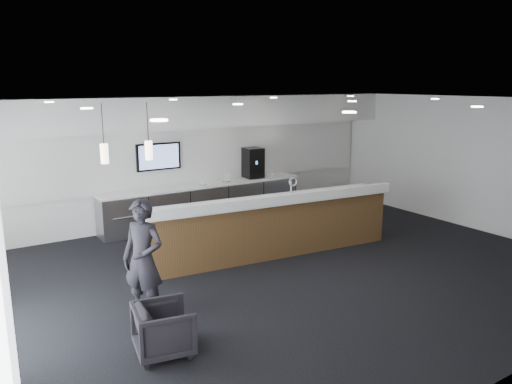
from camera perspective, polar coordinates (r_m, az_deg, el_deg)
ground at (r=9.15m, az=4.62°, el=-8.77°), size 10.00×10.00×0.00m
ceiling at (r=8.54m, az=4.97°, el=10.35°), size 10.00×8.00×0.02m
back_wall at (r=12.09m, az=-6.80°, el=3.77°), size 10.00×0.02×3.00m
right_wall at (r=12.37m, az=23.57°, el=3.01°), size 0.02×8.00×3.00m
soffit_bulkhead at (r=11.57m, az=-5.96°, el=9.13°), size 10.00×0.90×0.70m
alcove_panel at (r=12.05m, az=-6.75°, el=4.22°), size 9.80×0.06×1.40m
back_credenza at (r=11.97m, az=-5.92°, el=-1.29°), size 5.06×0.66×0.95m
wall_tv at (r=11.59m, az=-11.07°, el=4.00°), size 1.05×0.08×0.62m
pendant_left at (r=8.13m, az=-12.28°, el=4.71°), size 0.12×0.12×0.30m
pendant_right at (r=7.92m, az=-17.03°, el=4.25°), size 0.12×0.12×0.30m
ceiling_can_lights at (r=8.54m, az=4.97°, el=10.15°), size 7.00×5.00×0.02m
service_counter at (r=9.73m, az=1.71°, el=-3.85°), size 5.15×1.33×1.49m
coffee_machine at (r=12.54m, az=-0.37°, el=3.35°), size 0.47×0.58×0.75m
info_sign_left at (r=11.71m, az=-5.95°, el=1.27°), size 0.15×0.03×0.20m
info_sign_right at (r=12.04m, az=-3.31°, el=1.67°), size 0.17×0.04×0.22m
armchair at (r=6.49m, az=-10.49°, el=-15.16°), size 0.81×0.80×0.64m
lounge_guest at (r=7.23m, az=-12.76°, el=-7.55°), size 0.71×0.76×1.74m
cup_0 at (r=12.74m, az=1.84°, el=2.00°), size 0.10×0.10×0.09m
cup_1 at (r=12.66m, az=1.32°, el=1.94°), size 0.14×0.14×0.09m
cup_2 at (r=12.59m, az=0.79°, el=1.88°), size 0.12×0.12×0.09m
cup_3 at (r=12.51m, az=0.25°, el=1.81°), size 0.13×0.13×0.09m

